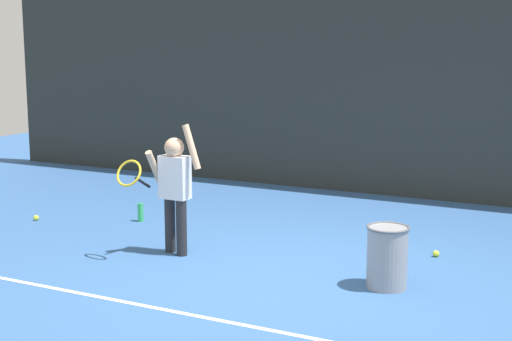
% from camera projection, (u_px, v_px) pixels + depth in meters
% --- Properties ---
extents(ground_plane, '(20.00, 20.00, 0.00)m').
position_uv_depth(ground_plane, '(286.00, 279.00, 6.95)').
color(ground_plane, '#335B93').
extents(court_line_baseline, '(9.00, 0.05, 0.00)m').
position_uv_depth(court_line_baseline, '(223.00, 321.00, 5.92)').
color(court_line_baseline, white).
rests_on(court_line_baseline, ground).
extents(back_fence_windscreen, '(13.95, 0.08, 3.99)m').
position_uv_depth(back_fence_windscreen, '(414.00, 52.00, 10.18)').
color(back_fence_windscreen, '#282D2B').
rests_on(back_fence_windscreen, ground).
extents(fence_post_0, '(0.09, 0.09, 4.14)m').
position_uv_depth(fence_post_0, '(35.00, 45.00, 13.29)').
color(fence_post_0, slate).
rests_on(fence_post_0, ground).
extents(fence_post_1, '(0.09, 0.09, 4.14)m').
position_uv_depth(fence_post_1, '(416.00, 47.00, 10.22)').
color(fence_post_1, slate).
rests_on(fence_post_1, ground).
extents(tennis_player, '(0.72, 0.58, 1.35)m').
position_uv_depth(tennis_player, '(173.00, 185.00, 7.65)').
color(tennis_player, '#232326').
rests_on(tennis_player, ground).
extents(ball_hopper, '(0.38, 0.38, 0.56)m').
position_uv_depth(ball_hopper, '(387.00, 256.00, 6.67)').
color(ball_hopper, gray).
rests_on(ball_hopper, ground).
extents(water_bottle, '(0.07, 0.07, 0.22)m').
position_uv_depth(water_bottle, '(141.00, 212.00, 9.12)').
color(water_bottle, green).
rests_on(water_bottle, ground).
extents(tennis_ball_1, '(0.07, 0.07, 0.07)m').
position_uv_depth(tennis_ball_1, '(436.00, 254.00, 7.66)').
color(tennis_ball_1, '#CCE033').
rests_on(tennis_ball_1, ground).
extents(tennis_ball_2, '(0.07, 0.07, 0.07)m').
position_uv_depth(tennis_ball_2, '(36.00, 218.00, 9.18)').
color(tennis_ball_2, '#CCE033').
rests_on(tennis_ball_2, ground).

